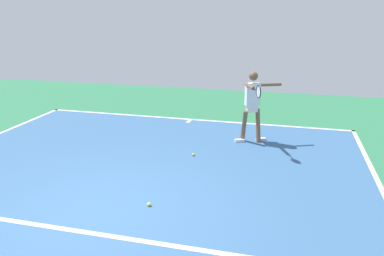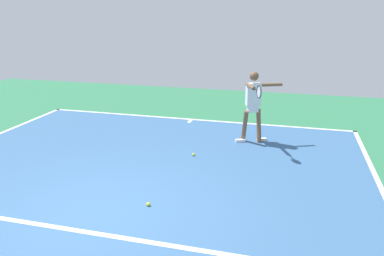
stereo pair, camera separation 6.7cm
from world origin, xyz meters
TOP-DOWN VIEW (x-y plane):
  - ground_plane at (0.00, 0.00)m, footprint 20.69×20.69m
  - court_surface at (0.00, 0.00)m, footprint 9.32×11.51m
  - court_line_baseline_near at (0.00, -5.71)m, footprint 9.32×0.10m
  - court_line_service at (0.00, 0.59)m, footprint 6.99×0.10m
  - court_line_centre_mark at (0.00, -5.51)m, footprint 0.10×0.30m
  - tennis_player at (-1.99, -4.12)m, footprint 1.06×1.36m
  - tennis_ball_centre_court at (-0.82, -2.82)m, footprint 0.07×0.07m
  - tennis_ball_by_baseline at (-0.67, -0.39)m, footprint 0.07×0.07m

SIDE VIEW (x-z plane):
  - ground_plane at x=0.00m, z-range 0.00..0.00m
  - court_surface at x=0.00m, z-range 0.00..0.00m
  - court_line_baseline_near at x=0.00m, z-range 0.00..0.01m
  - court_line_service at x=0.00m, z-range 0.00..0.01m
  - court_line_centre_mark at x=0.00m, z-range 0.00..0.01m
  - tennis_ball_centre_court at x=-0.82m, z-range 0.00..0.07m
  - tennis_ball_by_baseline at x=-0.67m, z-range 0.00..0.07m
  - tennis_player at x=-1.99m, z-range 0.13..1.91m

